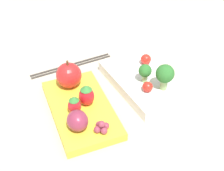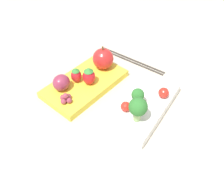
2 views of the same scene
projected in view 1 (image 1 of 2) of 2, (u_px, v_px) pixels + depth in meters
ground_plane at (114, 99)px, 0.69m from camera, size 4.00×4.00×0.00m
bento_box_savoury at (141, 82)px, 0.72m from camera, size 0.21×0.12×0.03m
bento_box_fruit at (80, 108)px, 0.66m from camera, size 0.23×0.15×0.02m
broccoli_floret_0 at (145, 71)px, 0.68m from camera, size 0.03×0.03×0.04m
broccoli_floret_1 at (165, 75)px, 0.65m from camera, size 0.04×0.04×0.06m
cherry_tomato_0 at (146, 59)px, 0.74m from camera, size 0.03×0.03×0.03m
cherry_tomato_1 at (148, 87)px, 0.67m from camera, size 0.02×0.02×0.02m
apple at (69, 75)px, 0.68m from camera, size 0.06×0.06×0.07m
strawberry_0 at (87, 96)px, 0.64m from camera, size 0.03×0.03×0.05m
strawberry_1 at (74, 105)px, 0.62m from camera, size 0.03×0.03×0.04m
plum at (77, 121)px, 0.59m from camera, size 0.04×0.04×0.04m
grape_cluster at (102, 127)px, 0.59m from camera, size 0.03×0.03×0.02m
chopsticks_pair at (71, 65)px, 0.78m from camera, size 0.03×0.21×0.01m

